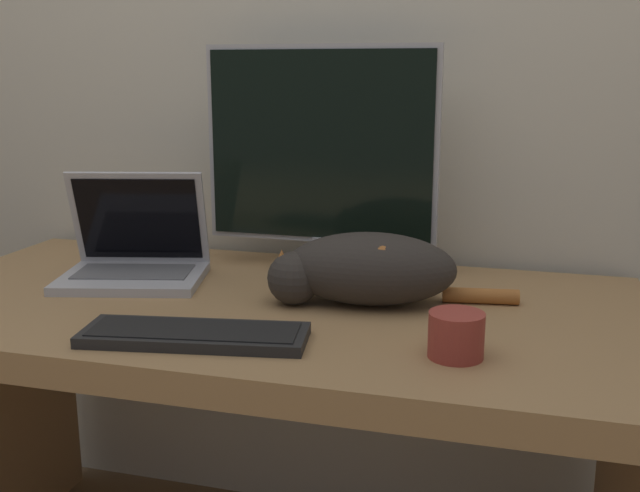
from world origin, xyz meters
name	(u,v)px	position (x,y,z in m)	size (l,w,h in m)	color
wall_back	(321,32)	(0.00, 0.85, 1.30)	(6.40, 0.06, 2.60)	beige
desk	(264,367)	(0.00, 0.40, 0.59)	(1.56, 0.79, 0.74)	#A37A4C
monitor	(320,157)	(0.05, 0.66, 1.01)	(0.55, 0.19, 0.53)	#B2B2B7
laptop	(135,259)	(-0.34, 0.47, 0.79)	(0.36, 0.31, 0.25)	#B7B7BC
external_keyboard	(195,335)	(-0.04, 0.14, 0.75)	(0.42, 0.20, 0.02)	black
cat	(364,268)	(0.21, 0.43, 0.81)	(0.50, 0.23, 0.15)	#332D28
coffee_mug	(456,335)	(0.42, 0.18, 0.78)	(0.09, 0.09, 0.08)	#9E382D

